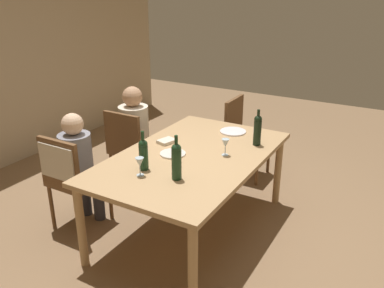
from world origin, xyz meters
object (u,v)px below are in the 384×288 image
Objects in this scene: chair_right_end at (242,132)px; wine_glass_near_left at (140,163)px; person_woman_host at (79,161)px; dining_table at (192,162)px; wine_bottle_short_olive at (143,153)px; wine_glass_centre at (225,144)px; dinner_plate_host at (233,131)px; wine_bottle_dark_red at (258,129)px; dinner_plate_guest_left at (173,154)px; wine_bottle_tall_green at (176,160)px; chair_far_left at (67,172)px; person_man_bearded at (136,131)px; chair_far_right at (130,145)px.

chair_right_end is 1.90m from wine_glass_near_left.
person_woman_host is (-1.72, 0.87, 0.11)m from chair_right_end.
dining_table is 0.53m from wine_bottle_short_olive.
dinner_plate_host is at bearing 17.76° from wine_glass_centre.
chair_right_end is at bearing -3.17° from wine_bottle_short_olive.
dinner_plate_host is at bearing -12.76° from wine_bottle_short_olive.
dinner_plate_guest_left is (-0.57, 0.55, -0.15)m from wine_bottle_dark_red.
wine_bottle_dark_red reaches higher than wine_bottle_short_olive.
dining_table is 1.04m from person_woman_host.
chair_right_end is 2.61× the size of wine_bottle_tall_green.
chair_far_left is 1.42m from wine_glass_centre.
chair_far_left is 6.17× the size of wine_glass_centre.
person_man_bearded is at bearing 75.39° from wine_glass_centre.
wine_bottle_short_olive is 0.73m from wine_glass_centre.
dining_table is 12.68× the size of wine_glass_centre.
wine_glass_centre is 0.60m from dinner_plate_host.
person_man_bearded reaches higher than wine_bottle_tall_green.
wine_glass_near_left is 0.48m from dinner_plate_guest_left.
wine_bottle_tall_green reaches higher than wine_bottle_dark_red.
chair_far_right reaches higher than dinner_plate_host.
person_man_bearded reaches higher than chair_far_left.
wine_glass_centre is at bearing -162.24° from dinner_plate_host.
dining_table is at bearing -14.94° from wine_glass_near_left.
dinner_plate_host is (0.24, -1.03, 0.10)m from person_man_bearded.
wine_bottle_tall_green is (-0.06, -1.09, 0.27)m from person_woman_host.
wine_glass_near_left reaches higher than dinner_plate_guest_left.
chair_far_right is 0.74m from person_woman_host.
wine_bottle_dark_red reaches higher than wine_glass_centre.
wine_bottle_dark_red is at bearing 1.95° from person_man_bearded.
person_woman_host is 1.34m from wine_glass_centre.
chair_far_left is 1.14m from wine_bottle_tall_green.
person_woman_host is 3.39× the size of wine_bottle_short_olive.
wine_glass_centre is (0.68, -1.21, 0.27)m from chair_far_left.
wine_glass_centre reaches higher than dinner_plate_host.
wine_bottle_tall_green is at bearing -164.22° from dining_table.
wine_bottle_short_olive is 1.18m from dinner_plate_host.
chair_far_right is at bearing 96.68° from wine_bottle_dark_red.
person_man_bearded is 1.44m from wine_bottle_tall_green.
wine_bottle_tall_green is at bearing -92.22° from wine_bottle_short_olive.
dinner_plate_host is (1.24, -0.22, -0.10)m from wine_glass_near_left.
chair_far_right and chair_right_end have the same top height.
chair_right_end is 1.93m from person_woman_host.
chair_far_left is 0.86m from wine_glass_near_left.
dining_table is at bearing 141.13° from wine_bottle_dark_red.
wine_glass_centre is at bearing 29.44° from chair_far_left.
dinner_plate_host is at bearing 14.29° from chair_right_end.
wine_glass_centre is (0.58, -0.44, -0.03)m from wine_bottle_short_olive.
chair_far_left is 0.84m from wine_bottle_short_olive.
chair_far_left is 0.89m from chair_far_right.
wine_bottle_short_olive is at bearing 148.13° from wine_bottle_dark_red.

